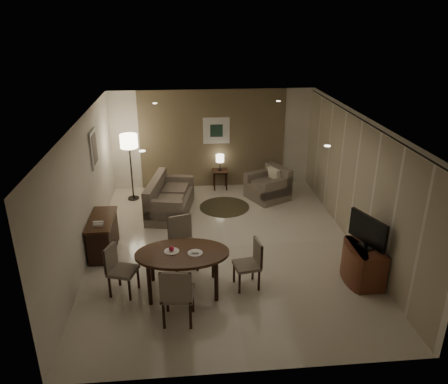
{
  "coord_description": "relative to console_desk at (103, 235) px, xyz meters",
  "views": [
    {
      "loc": [
        -0.78,
        -8.04,
        4.59
      ],
      "look_at": [
        0.0,
        0.2,
        1.15
      ],
      "focal_mm": 35.0,
      "sensor_mm": 36.0,
      "label": 1
    }
  ],
  "objects": [
    {
      "name": "downlight_nr",
      "position": [
        3.89,
        -1.8,
        2.31
      ],
      "size": [
        0.1,
        0.1,
        0.01
      ],
      "primitive_type": "cylinder",
      "color": "white",
      "rests_on": "ceiling"
    },
    {
      "name": "art_back_canvas",
      "position": [
        2.59,
        3.44,
        1.23
      ],
      "size": [
        0.34,
        0.01,
        0.34
      ],
      "primitive_type": "cube",
      "color": "#1C3228",
      "rests_on": "wall_back"
    },
    {
      "name": "fruit_apple",
      "position": [
        1.43,
        -1.45,
        0.45
      ],
      "size": [
        0.09,
        0.09,
        0.09
      ],
      "primitive_type": "sphere",
      "color": "red",
      "rests_on": "plate_a"
    },
    {
      "name": "dining_table",
      "position": [
        1.61,
        -1.5,
        0.01
      ],
      "size": [
        1.62,
        1.01,
        0.76
      ],
      "primitive_type": null,
      "color": "#442916",
      "rests_on": "floor"
    },
    {
      "name": "round_rug",
      "position": [
        2.67,
        1.97,
        -0.37
      ],
      "size": [
        1.26,
        1.26,
        0.01
      ],
      "primitive_type": "cylinder",
      "color": "#443D26",
      "rests_on": "floor"
    },
    {
      "name": "tv_cabinet",
      "position": [
        4.89,
        -1.5,
        -0.03
      ],
      "size": [
        0.48,
        0.9,
        0.7
      ],
      "primitive_type": null,
      "color": "brown",
      "rests_on": "floor"
    },
    {
      "name": "armchair",
      "position": [
        3.84,
        2.4,
        0.04
      ],
      "size": [
        1.22,
        1.24,
        0.84
      ],
      "primitive_type": null,
      "rotation": [
        0.0,
        0.0,
        -1.1
      ],
      "color": "gray",
      "rests_on": "floor"
    },
    {
      "name": "downlight_fr",
      "position": [
        3.89,
        1.8,
        2.31
      ],
      "size": [
        0.1,
        0.1,
        0.01
      ],
      "primitive_type": "cylinder",
      "color": "white",
      "rests_on": "ceiling"
    },
    {
      "name": "plate_a",
      "position": [
        1.43,
        -1.45,
        0.39
      ],
      "size": [
        0.26,
        0.26,
        0.02
      ],
      "primitive_type": "cylinder",
      "color": "white",
      "rests_on": "dining_table"
    },
    {
      "name": "downlight_fl",
      "position": [
        1.09,
        1.8,
        2.31
      ],
      "size": [
        0.1,
        0.1,
        0.01
      ],
      "primitive_type": "cylinder",
      "color": "white",
      "rests_on": "ceiling"
    },
    {
      "name": "side_table",
      "position": [
        2.67,
        3.24,
        -0.11
      ],
      "size": [
        0.41,
        0.41,
        0.53
      ],
      "primitive_type": null,
      "color": "black",
      "rests_on": "floor"
    },
    {
      "name": "chair_left",
      "position": [
        0.58,
        -1.48,
        0.08
      ],
      "size": [
        0.56,
        0.56,
        0.91
      ],
      "primitive_type": null,
      "rotation": [
        0.0,
        0.0,
        1.25
      ],
      "color": "gray",
      "rests_on": "floor"
    },
    {
      "name": "chair_right",
      "position": [
        2.73,
        -1.49,
        0.07
      ],
      "size": [
        0.49,
        0.49,
        0.89
      ],
      "primitive_type": null,
      "rotation": [
        0.0,
        0.0,
        -1.41
      ],
      "color": "gray",
      "rests_on": "floor"
    },
    {
      "name": "flat_tv",
      "position": [
        4.87,
        -1.5,
        0.65
      ],
      "size": [
        0.36,
        0.85,
        0.6
      ],
      "primitive_type": null,
      "rotation": [
        0.0,
        0.0,
        0.35
      ],
      "color": "black",
      "rests_on": "tv_cabinet"
    },
    {
      "name": "napkin",
      "position": [
        1.83,
        -1.55,
        0.42
      ],
      "size": [
        0.12,
        0.08,
        0.03
      ],
      "primitive_type": "cube",
      "color": "white",
      "rests_on": "plate_b"
    },
    {
      "name": "taupe_accent",
      "position": [
        2.49,
        3.48,
        0.98
      ],
      "size": [
        3.96,
        0.03,
        2.7
      ],
      "primitive_type": "cube",
      "color": "#756249",
      "rests_on": "wall_back"
    },
    {
      "name": "chair_near",
      "position": [
        1.53,
        -2.31,
        0.14
      ],
      "size": [
        0.55,
        0.55,
        1.04
      ],
      "primitive_type": null,
      "rotation": [
        0.0,
        0.0,
        3.03
      ],
      "color": "gray",
      "rests_on": "floor"
    },
    {
      "name": "room_shell",
      "position": [
        2.49,
        0.4,
        0.98
      ],
      "size": [
        5.5,
        7.0,
        2.7
      ],
      "color": "beige",
      "rests_on": "ground"
    },
    {
      "name": "art_back_frame",
      "position": [
        2.59,
        3.46,
        1.23
      ],
      "size": [
        0.72,
        0.03,
        0.72
      ],
      "primitive_type": "cube",
      "color": "silver",
      "rests_on": "wall_back"
    },
    {
      "name": "telephone",
      "position": [
        0.0,
        -0.3,
        0.43
      ],
      "size": [
        0.2,
        0.14,
        0.09
      ],
      "primitive_type": null,
      "color": "white",
      "rests_on": "console_desk"
    },
    {
      "name": "downlight_nl",
      "position": [
        1.09,
        -1.8,
        2.31
      ],
      "size": [
        0.1,
        0.1,
        0.01
      ],
      "primitive_type": "cylinder",
      "color": "white",
      "rests_on": "ceiling"
    },
    {
      "name": "floor_lamp",
      "position": [
        0.33,
        2.72,
        0.5
      ],
      "size": [
        0.44,
        0.44,
        1.74
      ],
      "primitive_type": null,
      "color": "#FFE5B7",
      "rests_on": "floor"
    },
    {
      "name": "console_desk",
      "position": [
        0.0,
        0.0,
        0.0
      ],
      "size": [
        0.48,
        1.2,
        0.75
      ],
      "primitive_type": null,
      "color": "#442916",
      "rests_on": "floor"
    },
    {
      "name": "plate_b",
      "position": [
        1.83,
        -1.55,
        0.39
      ],
      "size": [
        0.26,
        0.26,
        0.02
      ],
      "primitive_type": "cylinder",
      "color": "white",
      "rests_on": "dining_table"
    },
    {
      "name": "curtain_rod",
      "position": [
        5.17,
        0.0,
        2.27
      ],
      "size": [
        0.03,
        6.8,
        0.03
      ],
      "primitive_type": "cylinder",
      "rotation": [
        1.57,
        0.0,
        0.0
      ],
      "color": "black",
      "rests_on": "wall_right"
    },
    {
      "name": "table_lamp",
      "position": [
        2.67,
        3.25,
        0.4
      ],
      "size": [
        0.22,
        0.22,
        0.5
      ],
      "primitive_type": null,
      "color": "#FFEAC1",
      "rests_on": "side_table"
    },
    {
      "name": "art_left_frame",
      "position": [
        -0.23,
        1.2,
        1.48
      ],
      "size": [
        0.03,
        0.6,
        0.8
      ],
      "primitive_type": "cube",
      "color": "silver",
      "rests_on": "wall_left"
    },
    {
      "name": "curtain_wall",
      "position": [
        5.17,
        0.0,
        0.95
      ],
      "size": [
        0.08,
        6.7,
        2.58
      ],
      "primitive_type": null,
      "color": "#BFB695",
      "rests_on": "wall_right"
    },
    {
      "name": "chair_far",
      "position": [
        1.63,
        -0.76,
        0.13
      ],
      "size": [
        0.6,
        0.6,
        1.01
      ],
      "primitive_type": null,
      "rotation": [
        0.0,
        0.0,
        0.28
      ],
      "color": "gray",
      "rests_on": "floor"
    },
    {
      "name": "sofa",
      "position": [
        1.32,
        1.79,
        0.05
      ],
      "size": [
        1.93,
        1.2,
        0.85
      ],
      "primitive_type": null,
      "rotation": [
        0.0,
        0.0,
        1.39
      ],
      "color": "gray",
      "rests_on": "floor"
    },
    {
      "name": "art_left_canvas",
      "position": [
        -0.21,
        1.2,
        1.48
      ],
      "size": [
        0.01,
        0.46,
        0.64
      ],
      "primitive_type": "cube",
      "color": "gray",
      "rests_on": "wall_left"
    }
  ]
}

